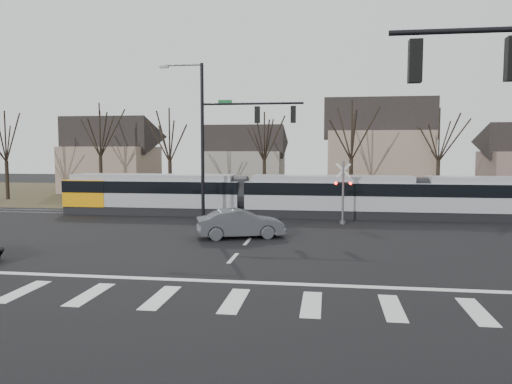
# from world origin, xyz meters

# --- Properties ---
(ground) EXTENTS (140.00, 140.00, 0.00)m
(ground) POSITION_xyz_m (0.00, 0.00, 0.00)
(ground) COLOR black
(grass_verge) EXTENTS (140.00, 28.00, 0.01)m
(grass_verge) POSITION_xyz_m (0.00, 32.00, 0.01)
(grass_verge) COLOR #38331E
(grass_verge) RESTS_ON ground
(crosswalk) EXTENTS (27.00, 2.60, 0.01)m
(crosswalk) POSITION_xyz_m (0.00, -4.00, 0.01)
(crosswalk) COLOR silver
(crosswalk) RESTS_ON ground
(stop_line) EXTENTS (28.00, 0.35, 0.01)m
(stop_line) POSITION_xyz_m (0.00, -1.80, 0.01)
(stop_line) COLOR silver
(stop_line) RESTS_ON ground
(lane_dashes) EXTENTS (0.18, 30.00, 0.01)m
(lane_dashes) POSITION_xyz_m (0.00, 16.00, 0.01)
(lane_dashes) COLOR silver
(lane_dashes) RESTS_ON ground
(rail_pair) EXTENTS (90.00, 1.52, 0.06)m
(rail_pair) POSITION_xyz_m (0.00, 15.80, 0.03)
(rail_pair) COLOR #59595E
(rail_pair) RESTS_ON ground
(tram) EXTENTS (38.18, 2.83, 2.89)m
(tram) POSITION_xyz_m (4.13, 16.00, 1.58)
(tram) COLOR gray
(tram) RESTS_ON ground
(sedan) EXTENTS (4.48, 5.64, 1.53)m
(sedan) POSITION_xyz_m (-0.54, 7.01, 0.76)
(sedan) COLOR #44464B
(sedan) RESTS_ON ground
(signal_pole_far) EXTENTS (9.28, 0.44, 10.20)m
(signal_pole_far) POSITION_xyz_m (-2.41, 12.50, 5.70)
(signal_pole_far) COLOR black
(signal_pole_far) RESTS_ON ground
(rail_crossing_signal) EXTENTS (1.08, 0.36, 4.00)m
(rail_crossing_signal) POSITION_xyz_m (5.00, 12.79, 1.89)
(rail_crossing_signal) COLOR #59595B
(rail_crossing_signal) RESTS_ON ground
(tree_row) EXTENTS (59.20, 7.20, 10.00)m
(tree_row) POSITION_xyz_m (2.00, 26.00, 5.00)
(tree_row) COLOR black
(tree_row) RESTS_ON ground
(house_a) EXTENTS (9.72, 8.64, 8.60)m
(house_a) POSITION_xyz_m (-20.00, 34.00, 4.46)
(house_a) COLOR gray
(house_a) RESTS_ON ground
(house_b) EXTENTS (8.64, 7.56, 7.65)m
(house_b) POSITION_xyz_m (-5.00, 36.00, 3.97)
(house_b) COLOR gray
(house_b) RESTS_ON ground
(house_c) EXTENTS (10.80, 8.64, 10.10)m
(house_c) POSITION_xyz_m (9.00, 33.00, 5.23)
(house_c) COLOR gray
(house_c) RESTS_ON ground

